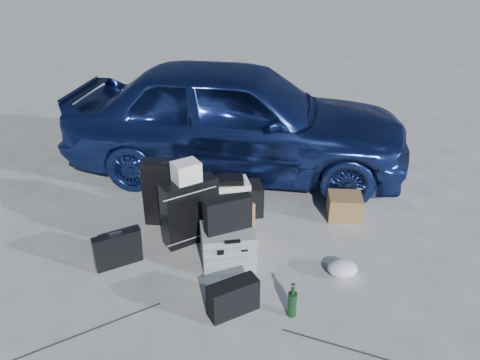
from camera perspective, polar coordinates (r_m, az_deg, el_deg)
The scene contains 16 objects.
ground at distance 4.31m, azimuth -1.03°, elevation -11.49°, with size 60.00×60.00×0.00m, color beige.
car at distance 5.87m, azimuth -0.40°, elevation 7.62°, with size 1.69×4.20×1.43m, color navy.
pelican_case at distance 4.38m, azimuth -1.49°, elevation -7.95°, with size 0.48×0.39×0.35m, color #AAACB0.
laptop_bag at distance 4.19m, azimuth -1.46°, elevation -4.22°, with size 0.43×0.11×0.32m, color black.
briefcase at distance 4.48m, azimuth -14.71°, elevation -8.20°, with size 0.43×0.10×0.33m, color black.
suitcase_left at distance 4.92m, azimuth -8.49°, elevation -1.50°, with size 0.54×0.20×0.71m, color black.
suitcase_right at distance 4.61m, azimuth -6.10°, elevation -3.76°, with size 0.55×0.20×0.66m, color black.
white_carton at distance 4.41m, azimuth -6.57°, elevation 1.01°, with size 0.24×0.19×0.19m, color white.
duffel_bag at distance 5.08m, azimuth -1.22°, elevation -2.47°, with size 0.69×0.30×0.35m, color black.
flat_box_white at distance 4.97m, azimuth -1.05°, elevation -0.49°, with size 0.37×0.28×0.06m, color white.
flat_box_black at distance 4.93m, azimuth -1.19°, elevation 0.04°, with size 0.28×0.20×0.06m, color black.
kraft_bag at distance 4.66m, azimuth -0.32°, elevation -5.06°, with size 0.30×0.18×0.40m, color olive.
cardboard_box at distance 5.17m, azimuth 12.61°, elevation -3.17°, with size 0.35×0.31×0.26m, color olive.
plastic_bag at distance 4.36m, azimuth 12.39°, elevation -10.49°, with size 0.27×0.23×0.15m, color white.
messenger_bag at distance 3.87m, azimuth -0.86°, elevation -14.15°, with size 0.41×0.16×0.29m, color black.
green_bottle at distance 3.86m, azimuth 6.40°, elevation -14.38°, with size 0.08×0.08×0.30m, color #103315.
Camera 1 is at (-0.69, -3.28, 2.72)m, focal length 35.00 mm.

